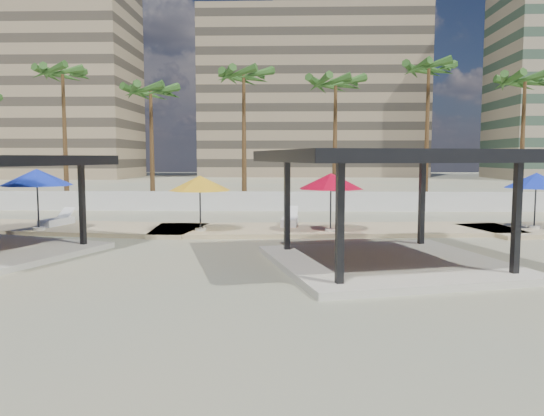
{
  "coord_description": "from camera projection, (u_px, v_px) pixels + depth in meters",
  "views": [
    {
      "loc": [
        -0.06,
        -16.55,
        3.32
      ],
      "look_at": [
        -0.67,
        3.39,
        1.4
      ],
      "focal_mm": 35.0,
      "sensor_mm": 36.0,
      "label": 1
    }
  ],
  "objects": [
    {
      "name": "palm_e",
      "position": [
        336.0,
        88.0,
        34.25
      ],
      "size": [
        3.0,
        3.0,
        8.92
      ],
      "color": "brown",
      "rests_on": "ground"
    },
    {
      "name": "promenade",
      "position": [
        333.0,
        228.0,
        24.34
      ],
      "size": [
        44.45,
        7.97,
        0.24
      ],
      "color": "#C6B284",
      "rests_on": "ground"
    },
    {
      "name": "ground",
      "position": [
        290.0,
        262.0,
        16.78
      ],
      "size": [
        200.0,
        200.0,
        0.0
      ],
      "primitive_type": "plane",
      "color": "tan",
      "rests_on": "ground"
    },
    {
      "name": "lounger_a",
      "position": [
        57.0,
        221.0,
        24.53
      ],
      "size": [
        1.08,
        2.07,
        0.75
      ],
      "rotation": [
        0.0,
        0.0,
        1.33
      ],
      "color": "silver",
      "rests_on": "promenade"
    },
    {
      "name": "umbrella_b",
      "position": [
        200.0,
        183.0,
        22.45
      ],
      "size": [
        3.38,
        3.38,
        2.36
      ],
      "rotation": [
        0.0,
        0.0,
        0.34
      ],
      "color": "beige",
      "rests_on": "promenade"
    },
    {
      "name": "palm_b",
      "position": [
        63.0,
        78.0,
        35.02
      ],
      "size": [
        3.0,
        3.0,
        9.7
      ],
      "color": "brown",
      "rests_on": "ground"
    },
    {
      "name": "palm_f",
      "position": [
        429.0,
        74.0,
        34.18
      ],
      "size": [
        3.0,
        3.0,
        9.88
      ],
      "color": "brown",
      "rests_on": "ground"
    },
    {
      "name": "pavilion_central",
      "position": [
        389.0,
        198.0,
        15.97
      ],
      "size": [
        8.51,
        8.51,
        3.52
      ],
      "rotation": [
        0.0,
        0.0,
        0.26
      ],
      "color": "beige",
      "rests_on": "ground"
    },
    {
      "name": "palm_c",
      "position": [
        151.0,
        95.0,
        34.36
      ],
      "size": [
        3.0,
        3.0,
        8.42
      ],
      "color": "brown",
      "rests_on": "ground"
    },
    {
      "name": "palm_g",
      "position": [
        525.0,
        85.0,
        33.68
      ],
      "size": [
        3.0,
        3.0,
        9.01
      ],
      "color": "brown",
      "rests_on": "ground"
    },
    {
      "name": "umbrella_f",
      "position": [
        37.0,
        177.0,
        22.64
      ],
      "size": [
        3.82,
        3.82,
        2.64
      ],
      "rotation": [
        0.0,
        0.0,
        -0.35
      ],
      "color": "beige",
      "rests_on": "promenade"
    },
    {
      "name": "building_mid",
      "position": [
        311.0,
        94.0,
        92.89
      ],
      "size": [
        38.0,
        16.0,
        30.4
      ],
      "color": "#847259",
      "rests_on": "ground"
    },
    {
      "name": "boundary_wall",
      "position": [
        289.0,
        201.0,
        32.64
      ],
      "size": [
        56.0,
        0.3,
        1.2
      ],
      "primitive_type": "cube",
      "color": "silver",
      "rests_on": "ground"
    },
    {
      "name": "umbrella_d",
      "position": [
        536.0,
        181.0,
        23.18
      ],
      "size": [
        2.82,
        2.82,
        2.46
      ],
      "rotation": [
        0.0,
        0.0,
        -0.02
      ],
      "color": "beige",
      "rests_on": "promenade"
    },
    {
      "name": "building_west",
      "position": [
        25.0,
        82.0,
        84.24
      ],
      "size": [
        34.0,
        16.0,
        32.4
      ],
      "color": "#937F60",
      "rests_on": "ground"
    },
    {
      "name": "lounger_b",
      "position": [
        290.0,
        221.0,
        24.62
      ],
      "size": [
        0.84,
        2.15,
        0.8
      ],
      "rotation": [
        0.0,
        0.0,
        1.5
      ],
      "color": "silver",
      "rests_on": "promenade"
    },
    {
      "name": "umbrella_c",
      "position": [
        331.0,
        181.0,
        22.28
      ],
      "size": [
        3.51,
        3.51,
        2.47
      ],
      "rotation": [
        0.0,
        0.0,
        -0.32
      ],
      "color": "beige",
      "rests_on": "promenade"
    },
    {
      "name": "palm_d",
      "position": [
        244.0,
        81.0,
        34.87
      ],
      "size": [
        3.0,
        3.0,
        9.5
      ],
      "color": "brown",
      "rests_on": "ground"
    }
  ]
}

